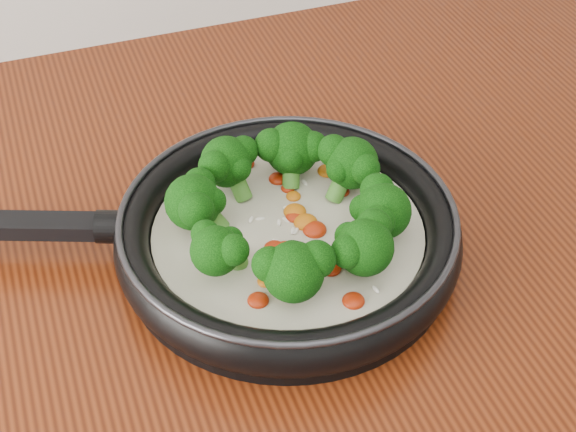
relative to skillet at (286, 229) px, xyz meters
name	(u,v)px	position (x,y,z in m)	size (l,w,h in m)	color
skillet	(286,229)	(0.00, 0.00, 0.00)	(0.52, 0.41, 0.09)	black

